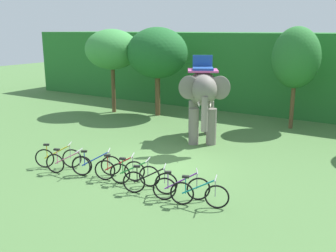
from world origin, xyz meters
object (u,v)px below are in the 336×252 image
(elephant, at_px, (203,93))
(bike_green, at_px, (134,174))
(tree_center, at_px, (112,50))
(bike_black, at_px, (150,182))
(tree_right, at_px, (296,58))
(bike_red, at_px, (119,170))
(bike_purple, at_px, (181,188))
(bike_teal, at_px, (199,194))
(bike_blue, at_px, (96,165))
(tree_far_left, at_px, (157,53))
(bike_pink, at_px, (68,164))
(bike_yellow, at_px, (58,158))

(elephant, relative_size, bike_green, 2.49)
(tree_center, height_order, bike_black, tree_center)
(tree_right, bearing_deg, bike_red, -106.62)
(bike_purple, relative_size, bike_teal, 0.91)
(bike_black, distance_m, bike_teal, 1.69)
(bike_blue, xyz_separation_m, bike_teal, (4.13, -0.29, 0.00))
(bike_red, bearing_deg, tree_far_left, 116.03)
(bike_pink, xyz_separation_m, bike_black, (3.35, 0.16, 0.00))
(tree_far_left, distance_m, bike_yellow, 10.00)
(bike_yellow, relative_size, bike_teal, 0.91)
(tree_center, distance_m, tree_right, 10.36)
(tree_right, height_order, bike_teal, tree_right)
(bike_red, bearing_deg, bike_green, -4.07)
(tree_center, bearing_deg, tree_far_left, 13.58)
(tree_right, xyz_separation_m, bike_yellow, (-5.71, -10.32, -3.17))
(tree_far_left, height_order, bike_black, tree_far_left)
(tree_right, xyz_separation_m, bike_green, (-2.37, -10.17, -3.17))
(tree_far_left, height_order, bike_teal, tree_far_left)
(bike_blue, distance_m, bike_teal, 4.14)
(tree_right, relative_size, bike_red, 3.26)
(bike_pink, xyz_separation_m, bike_teal, (5.04, 0.16, 0.00))
(bike_blue, relative_size, bike_purple, 0.99)
(bike_blue, bearing_deg, bike_pink, -153.98)
(bike_purple, bearing_deg, bike_teal, -9.84)
(bike_black, xyz_separation_m, bike_purple, (1.05, 0.11, 0.00))
(bike_green, bearing_deg, bike_black, -19.58)
(bike_blue, relative_size, bike_teal, 0.90)
(elephant, relative_size, bike_yellow, 2.74)
(bike_yellow, height_order, bike_blue, same)
(tree_right, bearing_deg, bike_pink, -114.85)
(bike_teal, bearing_deg, bike_blue, 176.03)
(bike_teal, bearing_deg, bike_red, 173.98)
(bike_pink, relative_size, bike_red, 1.06)
(tree_far_left, bearing_deg, bike_pink, -75.10)
(tree_far_left, xyz_separation_m, tree_right, (7.47, 1.01, -0.04))
(bike_black, height_order, bike_purple, same)
(bike_teal, bearing_deg, tree_center, 139.71)
(elephant, bearing_deg, tree_right, 56.99)
(bike_green, bearing_deg, tree_right, 76.90)
(tree_right, distance_m, elephant, 5.41)
(bike_teal, bearing_deg, elephant, 116.22)
(bike_teal, bearing_deg, bike_pink, -178.22)
(tree_right, distance_m, bike_yellow, 12.21)
(bike_black, bearing_deg, bike_pink, -177.30)
(bike_black, bearing_deg, bike_green, 160.42)
(bike_blue, xyz_separation_m, bike_black, (2.44, -0.29, 0.00))
(tree_far_left, relative_size, bike_purple, 3.40)
(bike_green, height_order, bike_purple, same)
(bike_blue, height_order, bike_purple, same)
(bike_blue, relative_size, bike_red, 0.95)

